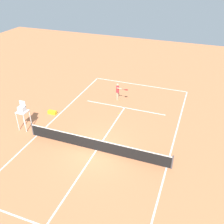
% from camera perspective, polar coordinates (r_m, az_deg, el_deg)
% --- Properties ---
extents(ground_plane, '(60.00, 60.00, 0.00)m').
position_cam_1_polar(ground_plane, '(18.25, -3.53, -8.53)').
color(ground_plane, '#D37A4C').
extents(court_lines, '(10.06, 23.54, 0.01)m').
position_cam_1_polar(court_lines, '(18.25, -3.53, -8.52)').
color(court_lines, white).
rests_on(court_lines, ground).
extents(tennis_net, '(10.66, 0.10, 1.07)m').
position_cam_1_polar(tennis_net, '(17.94, -3.58, -7.31)').
color(tennis_net, '#4C4C51').
rests_on(tennis_net, ground).
extents(player_serving, '(1.26, 0.65, 1.69)m').
position_cam_1_polar(player_serving, '(24.06, 1.36, 4.86)').
color(player_serving, '#D8A884').
rests_on(player_serving, ground).
extents(tennis_ball, '(0.07, 0.07, 0.07)m').
position_cam_1_polar(tennis_ball, '(22.27, 1.55, -0.31)').
color(tennis_ball, '#CCE033').
rests_on(tennis_ball, ground).
extents(umpire_chair, '(0.80, 0.80, 2.41)m').
position_cam_1_polar(umpire_chair, '(20.70, -19.45, 0.19)').
color(umpire_chair, silver).
rests_on(umpire_chair, ground).
extents(equipment_bag, '(0.76, 0.32, 0.30)m').
position_cam_1_polar(equipment_bag, '(22.80, -13.26, -0.06)').
color(equipment_bag, yellow).
rests_on(equipment_bag, ground).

